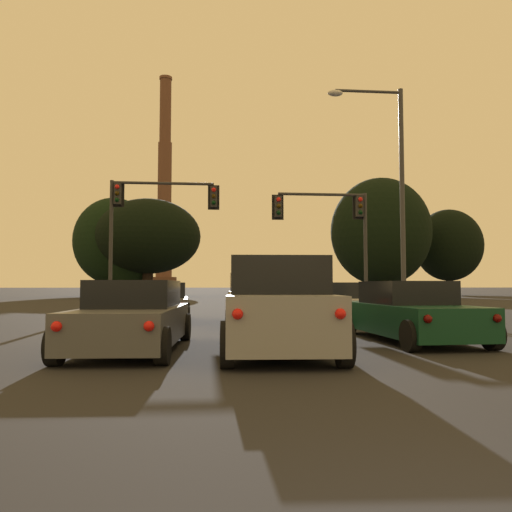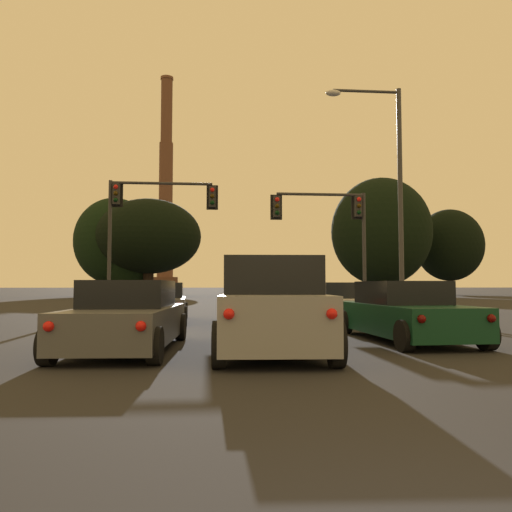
% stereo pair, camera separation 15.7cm
% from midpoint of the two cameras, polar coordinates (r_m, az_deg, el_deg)
% --- Properties ---
extents(sedan_left_lane_front, '(2.18, 4.77, 1.43)m').
position_cam_midpoint_polar(sedan_left_lane_front, '(18.70, -10.84, -5.33)').
color(sedan_left_lane_front, '#4C4F54').
rests_on(sedan_left_lane_front, ground_plane).
extents(sedan_right_lane_second, '(2.18, 4.77, 1.43)m').
position_cam_midpoint_polar(sedan_right_lane_second, '(12.60, 16.76, -6.22)').
color(sedan_right_lane_second, '#0F3823').
rests_on(sedan_right_lane_second, ground_plane).
extents(sedan_left_lane_second, '(2.19, 4.78, 1.43)m').
position_cam_midpoint_polar(sedan_left_lane_second, '(10.61, -14.24, -6.82)').
color(sedan_left_lane_second, '#4C4F54').
rests_on(sedan_left_lane_second, ground_plane).
extents(sedan_right_lane_front, '(2.03, 4.72, 1.43)m').
position_cam_midpoint_polar(sedan_right_lane_front, '(18.21, 9.96, -5.39)').
color(sedan_right_lane_front, silver).
rests_on(sedan_right_lane_front, ground_plane).
extents(pickup_truck_center_lane_front, '(2.23, 5.52, 1.82)m').
position_cam_midpoint_polar(pickup_truck_center_lane_front, '(17.44, 0.15, -5.09)').
color(pickup_truck_center_lane_front, black).
rests_on(pickup_truck_center_lane_front, ground_plane).
extents(suv_center_lane_second, '(2.32, 4.98, 1.86)m').
position_cam_midpoint_polar(suv_center_lane_second, '(10.02, 1.87, -5.82)').
color(suv_center_lane_second, gray).
rests_on(suv_center_lane_second, ground_plane).
extents(traffic_light_overhead_left, '(5.50, 0.50, 6.50)m').
position_cam_midpoint_polar(traffic_light_overhead_left, '(25.33, -12.53, 4.97)').
color(traffic_light_overhead_left, '#2D2D30').
rests_on(traffic_light_overhead_left, ground_plane).
extents(traffic_light_overhead_right, '(4.85, 0.50, 5.92)m').
position_cam_midpoint_polar(traffic_light_overhead_right, '(24.98, 8.82, 3.98)').
color(traffic_light_overhead_right, '#2D2D30').
rests_on(traffic_light_overhead_right, ground_plane).
extents(street_lamp, '(3.25, 0.36, 9.67)m').
position_cam_midpoint_polar(street_lamp, '(21.93, 15.01, 8.64)').
color(street_lamp, '#38383A').
rests_on(street_lamp, ground_plane).
extents(smokestack, '(7.14, 7.14, 60.47)m').
position_cam_midpoint_polar(smokestack, '(142.54, -10.46, 5.69)').
color(smokestack, '#523427').
rests_on(smokestack, ground_plane).
extents(treeline_right_mid, '(7.30, 6.57, 10.94)m').
position_cam_midpoint_polar(treeline_right_mid, '(62.96, -14.64, 0.89)').
color(treeline_right_mid, black).
rests_on(treeline_right_mid, ground_plane).
extents(treeline_left_mid, '(12.49, 11.24, 11.71)m').
position_cam_midpoint_polar(treeline_left_mid, '(61.19, -12.28, 2.19)').
color(treeline_left_mid, black).
rests_on(treeline_left_mid, ground_plane).
extents(treeline_center_right, '(9.29, 8.36, 11.82)m').
position_cam_midpoint_polar(treeline_center_right, '(73.79, 21.09, 1.15)').
color(treeline_center_right, black).
rests_on(treeline_center_right, ground_plane).
extents(treeline_far_left, '(12.64, 11.37, 14.95)m').
position_cam_midpoint_polar(treeline_far_left, '(65.08, 13.99, 2.70)').
color(treeline_far_left, black).
rests_on(treeline_far_left, ground_plane).
extents(treeline_center_left, '(9.80, 8.82, 12.16)m').
position_cam_midpoint_polar(treeline_center_left, '(64.02, -15.99, 1.64)').
color(treeline_center_left, black).
rests_on(treeline_center_left, ground_plane).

